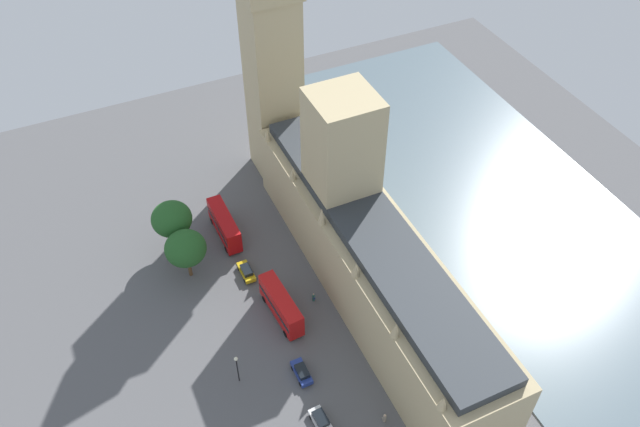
# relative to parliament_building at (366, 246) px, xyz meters

# --- Properties ---
(ground_plane) EXTENTS (135.74, 135.74, 0.00)m
(ground_plane) POSITION_rel_parliament_building_xyz_m (1.99, 2.15, -8.67)
(ground_plane) COLOR #565659
(river_thames) EXTENTS (40.47, 122.17, 0.25)m
(river_thames) POSITION_rel_parliament_building_xyz_m (-30.64, 2.15, -8.54)
(river_thames) COLOR slate
(river_thames) RESTS_ON ground
(parliament_building) EXTENTS (12.63, 60.57, 30.16)m
(parliament_building) POSITION_rel_parliament_building_xyz_m (0.00, 0.00, 0.00)
(parliament_building) COLOR tan
(parliament_building) RESTS_ON ground
(clock_tower) EXTENTS (9.29, 9.29, 59.64)m
(clock_tower) POSITION_rel_parliament_building_xyz_m (1.46, -32.62, 22.21)
(clock_tower) COLOR tan
(clock_tower) RESTS_ON ground
(double_decker_bus_corner) EXTENTS (2.77, 10.53, 4.75)m
(double_decker_bus_corner) POSITION_rel_parliament_building_xyz_m (16.62, -19.08, -6.03)
(double_decker_bus_corner) COLOR #B20C0F
(double_decker_bus_corner) RESTS_ON ground
(car_yellow_cab_kerbside) EXTENTS (1.90, 4.45, 1.74)m
(car_yellow_cab_kerbside) POSITION_rel_parliament_building_xyz_m (16.43, -9.23, -7.78)
(car_yellow_cab_kerbside) COLOR gold
(car_yellow_cab_kerbside) RESTS_ON ground
(double_decker_bus_midblock) EXTENTS (3.27, 10.65, 4.75)m
(double_decker_bus_midblock) POSITION_rel_parliament_building_xyz_m (14.33, 0.60, -6.03)
(double_decker_bus_midblock) COLOR red
(double_decker_bus_midblock) RESTS_ON ground
(car_blue_by_river_gate) EXTENTS (1.87, 4.33, 1.74)m
(car_blue_by_river_gate) POSITION_rel_parliament_building_xyz_m (15.75, 11.52, -7.78)
(car_blue_by_river_gate) COLOR navy
(car_blue_by_river_gate) RESTS_ON ground
(car_white_opposite_hall) EXTENTS (2.13, 4.57, 1.74)m
(car_white_opposite_hall) POSITION_rel_parliament_building_xyz_m (16.37, 19.44, -7.78)
(car_white_opposite_hall) COLOR silver
(car_white_opposite_hall) RESTS_ON ground
(pedestrian_leading) EXTENTS (0.62, 0.52, 1.64)m
(pedestrian_leading) POSITION_rel_parliament_building_xyz_m (8.47, 22.49, -7.93)
(pedestrian_leading) COLOR gray
(pedestrian_leading) RESTS_ON ground
(pedestrian_near_tower) EXTENTS (0.48, 0.58, 1.61)m
(pedestrian_near_tower) POSITION_rel_parliament_building_xyz_m (8.70, -0.01, -7.94)
(pedestrian_near_tower) COLOR #336B60
(pedestrian_near_tower) RESTS_ON ground
(plane_tree_far_end) EXTENTS (4.72, 4.72, 8.94)m
(plane_tree_far_end) POSITION_rel_parliament_building_xyz_m (25.26, -19.30, -1.80)
(plane_tree_far_end) COLOR brown
(plane_tree_far_end) RESTS_ON ground
(plane_tree_under_trees) EXTENTS (6.56, 6.56, 9.10)m
(plane_tree_under_trees) POSITION_rel_parliament_building_xyz_m (24.62, -13.10, -2.37)
(plane_tree_under_trees) COLOR brown
(plane_tree_under_trees) RESTS_ON ground
(plane_tree_slot_10) EXTENTS (6.57, 6.57, 10.23)m
(plane_tree_slot_10) POSITION_rel_parliament_building_xyz_m (24.96, -19.14, -1.26)
(plane_tree_slot_10) COLOR brown
(plane_tree_slot_10) RESTS_ON ground
(street_lamp_slot_11) EXTENTS (0.56, 0.56, 5.76)m
(street_lamp_slot_11) POSITION_rel_parliament_building_xyz_m (24.07, 8.55, -4.60)
(street_lamp_slot_11) COLOR black
(street_lamp_slot_11) RESTS_ON ground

